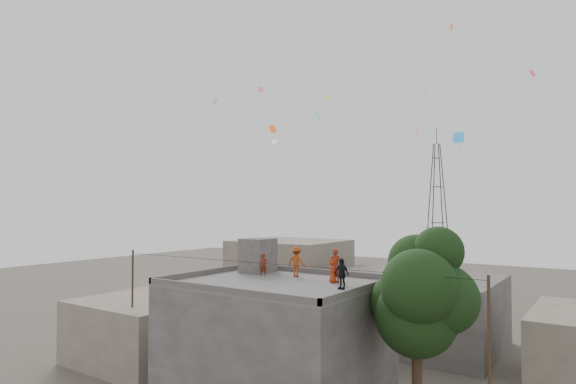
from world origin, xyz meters
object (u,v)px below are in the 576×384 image
(stair_head_box, at_px, (258,255))
(tree, at_px, (421,295))
(person_red_adult, at_px, (335,266))
(transmission_tower, at_px, (437,215))
(person_dark_adult, at_px, (342,274))

(stair_head_box, height_order, tree, tree)
(person_red_adult, bearing_deg, stair_head_box, -24.68)
(stair_head_box, distance_m, transmission_tower, 37.46)
(tree, xyz_separation_m, person_dark_adult, (-3.59, -0.57, 0.72))
(transmission_tower, height_order, person_red_adult, transmission_tower)
(tree, distance_m, person_dark_adult, 3.70)
(stair_head_box, distance_m, person_red_adult, 5.88)
(tree, relative_size, transmission_tower, 0.45)
(stair_head_box, distance_m, tree, 10.80)
(stair_head_box, bearing_deg, person_dark_adult, -20.24)
(stair_head_box, bearing_deg, transmission_tower, 91.23)
(transmission_tower, relative_size, person_dark_adult, 13.93)
(person_dark_adult, bearing_deg, transmission_tower, 115.33)
(transmission_tower, bearing_deg, person_red_adult, -80.27)
(tree, xyz_separation_m, person_red_adult, (-4.78, 0.98, 0.86))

